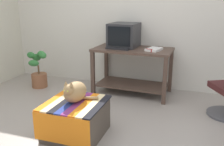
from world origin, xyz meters
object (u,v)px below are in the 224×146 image
(ottoman_with_blanket, at_px, (76,119))
(tv_monitor, at_px, (124,35))
(keyboard, at_px, (118,48))
(book, at_px, (154,49))
(stapler, at_px, (149,50))
(desk, at_px, (132,63))
(potted_plant, at_px, (38,72))
(cat, at_px, (75,92))

(ottoman_with_blanket, bearing_deg, tv_monitor, 87.08)
(keyboard, distance_m, book, 0.57)
(stapler, bearing_deg, ottoman_with_blanket, 178.96)
(keyboard, bearing_deg, book, 15.45)
(desk, relative_size, potted_plant, 1.95)
(book, xyz_separation_m, potted_plant, (-2.05, -0.19, -0.51))
(keyboard, xyz_separation_m, book, (0.57, 0.08, 0.01))
(cat, bearing_deg, potted_plant, 142.54)
(potted_plant, bearing_deg, desk, 8.69)
(tv_monitor, distance_m, cat, 1.73)
(tv_monitor, xyz_separation_m, ottoman_with_blanket, (-0.09, -1.69, -0.76))
(tv_monitor, distance_m, stapler, 0.59)
(tv_monitor, bearing_deg, book, -15.43)
(tv_monitor, relative_size, keyboard, 1.36)
(keyboard, relative_size, potted_plant, 0.60)
(keyboard, bearing_deg, stapler, 4.04)
(stapler, bearing_deg, book, -5.27)
(keyboard, distance_m, potted_plant, 1.57)
(ottoman_with_blanket, distance_m, cat, 0.33)
(tv_monitor, height_order, stapler, tv_monitor)
(ottoman_with_blanket, height_order, potted_plant, potted_plant)
(tv_monitor, bearing_deg, desk, -28.16)
(ottoman_with_blanket, bearing_deg, book, 67.43)
(keyboard, xyz_separation_m, cat, (-0.07, -1.42, -0.25))
(book, height_order, ottoman_with_blanket, book)
(desk, height_order, keyboard, keyboard)
(cat, distance_m, stapler, 1.53)
(cat, xyz_separation_m, stapler, (0.58, 1.39, 0.26))
(ottoman_with_blanket, bearing_deg, desk, 80.27)
(cat, distance_m, potted_plant, 1.94)
(cat, xyz_separation_m, potted_plant, (-1.41, 1.30, -0.26))
(ottoman_with_blanket, bearing_deg, cat, 109.82)
(potted_plant, bearing_deg, cat, -42.75)
(stapler, bearing_deg, potted_plant, 113.58)
(book, distance_m, cat, 1.65)
(desk, relative_size, keyboard, 3.25)
(stapler, bearing_deg, desk, 81.24)
(book, distance_m, potted_plant, 2.12)
(ottoman_with_blanket, height_order, stapler, stapler)
(book, bearing_deg, stapler, -100.91)
(stapler, bearing_deg, cat, 178.40)
(tv_monitor, bearing_deg, cat, -90.88)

